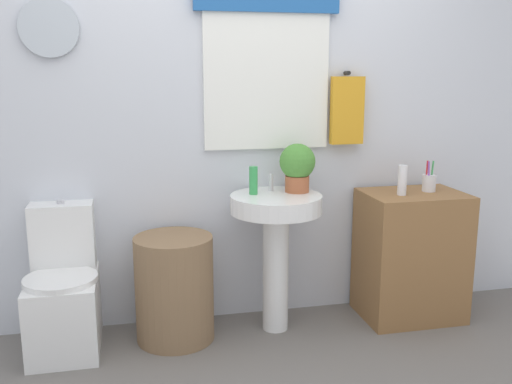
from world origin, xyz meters
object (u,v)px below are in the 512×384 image
at_px(potted_plant, 297,165).
at_px(lotion_bottle, 402,180).
at_px(wooden_cabinet, 411,255).
at_px(laundry_hamper, 175,288).
at_px(toilet, 64,294).
at_px(pedestal_sink, 276,229).
at_px(soap_bottle, 253,180).
at_px(toothbrush_cup, 429,183).

distance_m(potted_plant, lotion_bottle, 0.62).
xyz_separation_m(wooden_cabinet, potted_plant, (-0.71, 0.06, 0.57)).
bearing_deg(laundry_hamper, lotion_bottle, -1.72).
relative_size(toilet, pedestal_sink, 0.99).
bearing_deg(soap_bottle, pedestal_sink, -22.62).
bearing_deg(pedestal_sink, wooden_cabinet, 0.00).
height_order(toilet, laundry_hamper, toilet).
relative_size(laundry_hamper, soap_bottle, 3.76).
relative_size(pedestal_sink, potted_plant, 2.88).
bearing_deg(potted_plant, pedestal_sink, -156.80).
xyz_separation_m(pedestal_sink, soap_bottle, (-0.12, 0.05, 0.28)).
relative_size(pedestal_sink, soap_bottle, 5.06).
relative_size(laundry_hamper, potted_plant, 2.14).
distance_m(pedestal_sink, soap_bottle, 0.31).
bearing_deg(toilet, pedestal_sink, -1.75).
height_order(toilet, toothbrush_cup, toothbrush_cup).
relative_size(laundry_hamper, toothbrush_cup, 3.23).
xyz_separation_m(pedestal_sink, lotion_bottle, (0.75, -0.04, 0.26)).
xyz_separation_m(pedestal_sink, wooden_cabinet, (0.85, 0.00, -0.22)).
xyz_separation_m(toilet, wooden_cabinet, (2.03, -0.04, 0.09)).
bearing_deg(wooden_cabinet, pedestal_sink, 180.00).
xyz_separation_m(wooden_cabinet, soap_bottle, (-0.97, 0.05, 0.50)).
bearing_deg(soap_bottle, toilet, -179.23).
height_order(soap_bottle, toothbrush_cup, same).
relative_size(potted_plant, toothbrush_cup, 1.51).
distance_m(laundry_hamper, potted_plant, 0.98).
relative_size(pedestal_sink, wooden_cabinet, 1.03).
bearing_deg(wooden_cabinet, lotion_bottle, -158.86).
relative_size(soap_bottle, potted_plant, 0.57).
relative_size(toilet, lotion_bottle, 4.55).
xyz_separation_m(toilet, toothbrush_cup, (2.13, -0.02, 0.53)).
bearing_deg(laundry_hamper, potted_plant, 4.74).
distance_m(laundry_hamper, toothbrush_cup, 1.63).
relative_size(toilet, soap_bottle, 5.02).
height_order(wooden_cabinet, toothbrush_cup, toothbrush_cup).
bearing_deg(potted_plant, laundry_hamper, -175.26).
relative_size(soap_bottle, toothbrush_cup, 0.86).
xyz_separation_m(toilet, pedestal_sink, (1.18, -0.04, 0.30)).
bearing_deg(toothbrush_cup, potted_plant, 177.19).
distance_m(toilet, wooden_cabinet, 2.03).
bearing_deg(potted_plant, toilet, -178.95).
bearing_deg(laundry_hamper, soap_bottle, 6.16).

